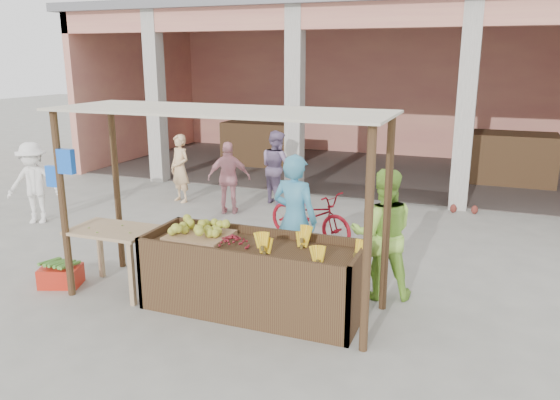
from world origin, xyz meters
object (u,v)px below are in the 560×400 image
at_px(fruit_stall, 253,279).
at_px(red_crate, 61,276).
at_px(vendor_green, 383,231).
at_px(motorcycle, 310,215).
at_px(vendor_blue, 295,215).
at_px(side_table, 113,239).

distance_m(fruit_stall, red_crate, 2.71).
height_order(vendor_green, motorcycle, vendor_green).
relative_size(vendor_blue, vendor_green, 1.08).
bearing_deg(motorcycle, vendor_green, -119.28).
bearing_deg(fruit_stall, side_table, -176.32).
xyz_separation_m(vendor_blue, vendor_green, (1.17, -0.03, -0.07)).
height_order(fruit_stall, vendor_blue, vendor_blue).
xyz_separation_m(fruit_stall, side_table, (-1.90, -0.12, 0.31)).
bearing_deg(motorcycle, side_table, 167.91).
distance_m(side_table, vendor_blue, 2.36).
height_order(side_table, red_crate, side_table).
distance_m(side_table, motorcycle, 3.31).
relative_size(red_crate, vendor_blue, 0.27).
distance_m(fruit_stall, vendor_green, 1.72).
relative_size(fruit_stall, side_table, 2.44).
bearing_deg(red_crate, motorcycle, 28.64).
height_order(fruit_stall, motorcycle, motorcycle).
bearing_deg(fruit_stall, motorcycle, 93.43).
bearing_deg(vendor_green, vendor_blue, -19.25).
distance_m(side_table, vendor_green, 3.42).
xyz_separation_m(fruit_stall, vendor_blue, (0.18, 0.98, 0.54)).
distance_m(vendor_blue, vendor_green, 1.17).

